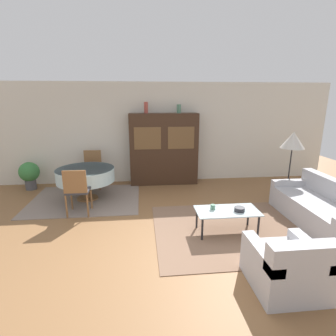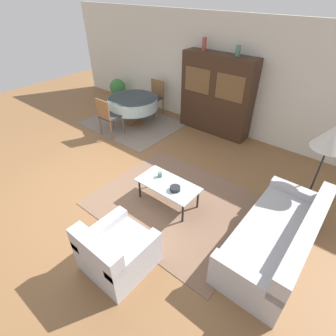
% 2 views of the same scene
% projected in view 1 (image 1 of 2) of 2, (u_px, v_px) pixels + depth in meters
% --- Properties ---
extents(ground_plane, '(14.00, 14.00, 0.00)m').
position_uv_depth(ground_plane, '(164.00, 251.00, 4.04)').
color(ground_plane, brown).
extents(wall_back, '(10.00, 0.06, 2.70)m').
position_uv_depth(wall_back, '(152.00, 133.00, 7.18)').
color(wall_back, beige).
rests_on(wall_back, ground_plane).
extents(area_rug, '(2.75, 2.29, 0.01)m').
position_uv_depth(area_rug, '(232.00, 230.00, 4.69)').
color(area_rug, brown).
rests_on(area_rug, ground_plane).
extents(dining_rug, '(2.44, 1.94, 0.01)m').
position_uv_depth(dining_rug, '(86.00, 199.00, 6.09)').
color(dining_rug, gray).
rests_on(dining_rug, ground_plane).
extents(couch, '(0.90, 2.04, 0.80)m').
position_uv_depth(couch, '(322.00, 209.00, 4.85)').
color(couch, '#B2B2B7').
rests_on(couch, ground_plane).
extents(armchair, '(0.81, 0.84, 0.78)m').
position_uv_depth(armchair, '(287.00, 267.00, 3.18)').
color(armchair, '#B2B2B7').
rests_on(armchair, ground_plane).
extents(coffee_table, '(1.08, 0.55, 0.41)m').
position_uv_depth(coffee_table, '(227.00, 212.00, 4.51)').
color(coffee_table, black).
rests_on(coffee_table, area_rug).
extents(display_cabinet, '(1.81, 0.46, 1.90)m').
position_uv_depth(display_cabinet, '(164.00, 149.00, 7.05)').
color(display_cabinet, '#382316').
rests_on(display_cabinet, ground_plane).
extents(dining_table, '(1.30, 1.30, 0.73)m').
position_uv_depth(dining_table, '(86.00, 175.00, 5.97)').
color(dining_table, brown).
rests_on(dining_table, dining_rug).
extents(dining_chair_near, '(0.44, 0.44, 0.96)m').
position_uv_depth(dining_chair_near, '(77.00, 189.00, 5.14)').
color(dining_chair_near, brown).
rests_on(dining_chair_near, dining_rug).
extents(dining_chair_far, '(0.44, 0.44, 0.96)m').
position_uv_depth(dining_chair_far, '(92.00, 166.00, 6.81)').
color(dining_chair_far, brown).
rests_on(dining_chair_far, dining_rug).
extents(floor_lamp, '(0.52, 0.52, 1.56)m').
position_uv_depth(floor_lamp, '(293.00, 142.00, 5.81)').
color(floor_lamp, black).
rests_on(floor_lamp, ground_plane).
extents(cup, '(0.08, 0.08, 0.09)m').
position_uv_depth(cup, '(213.00, 207.00, 4.52)').
color(cup, '#4C7A60').
rests_on(cup, coffee_table).
extents(bowl, '(0.17, 0.17, 0.07)m').
position_uv_depth(bowl, '(239.00, 209.00, 4.45)').
color(bowl, '#232328').
rests_on(bowl, coffee_table).
extents(vase_tall, '(0.10, 0.10, 0.29)m').
position_uv_depth(vase_tall, '(146.00, 108.00, 6.72)').
color(vase_tall, '#9E4238').
rests_on(vase_tall, display_cabinet).
extents(vase_short, '(0.11, 0.11, 0.22)m').
position_uv_depth(vase_short, '(179.00, 109.00, 6.81)').
color(vase_short, '#4C7A60').
rests_on(vase_short, display_cabinet).
extents(potted_plant, '(0.50, 0.50, 0.72)m').
position_uv_depth(potted_plant, '(29.00, 173.00, 6.68)').
color(potted_plant, '#4C4C51').
rests_on(potted_plant, ground_plane).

